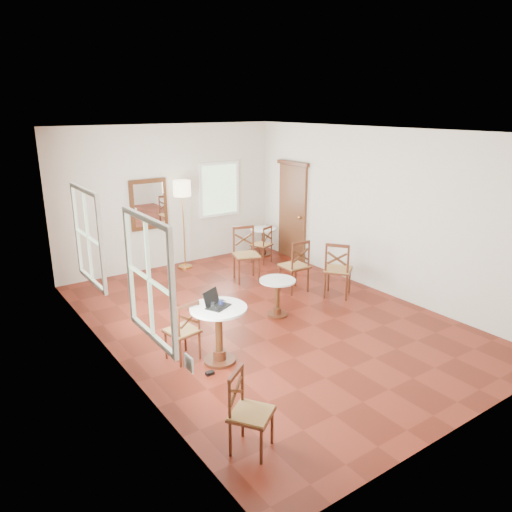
{
  "coord_description": "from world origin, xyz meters",
  "views": [
    {
      "loc": [
        -4.36,
        -5.95,
        3.36
      ],
      "look_at": [
        0.0,
        0.3,
        1.0
      ],
      "focal_mm": 34.25,
      "sensor_mm": 36.0,
      "label": 1
    }
  ],
  "objects_px": {
    "cafe_table_near": "(219,328)",
    "navy_mug": "(221,303)",
    "chair_back_b": "(246,254)",
    "mouse": "(219,309)",
    "laptop": "(215,303)",
    "cafe_table_mid": "(277,293)",
    "chair_mid_b": "(338,269)",
    "chair_near_a": "(183,331)",
    "power_adapter": "(210,373)",
    "cafe_table_back": "(263,239)",
    "chair_near_b": "(249,412)",
    "floor_lamp": "(182,194)",
    "chair_back_a": "(262,244)",
    "water_glass": "(213,306)",
    "chair_mid_a": "(295,266)"
  },
  "relations": [
    {
      "from": "cafe_table_near",
      "to": "navy_mug",
      "type": "bearing_deg",
      "value": 20.26
    },
    {
      "from": "chair_back_b",
      "to": "mouse",
      "type": "distance_m",
      "value": 3.41
    },
    {
      "from": "chair_back_b",
      "to": "laptop",
      "type": "bearing_deg",
      "value": -112.13
    },
    {
      "from": "cafe_table_mid",
      "to": "laptop",
      "type": "xyz_separation_m",
      "value": [
        -1.6,
        -0.74,
        0.47
      ]
    },
    {
      "from": "chair_mid_b",
      "to": "cafe_table_mid",
      "type": "bearing_deg",
      "value": 55.24
    },
    {
      "from": "chair_near_a",
      "to": "chair_back_b",
      "type": "relative_size",
      "value": 0.81
    },
    {
      "from": "chair_back_b",
      "to": "navy_mug",
      "type": "relative_size",
      "value": 10.53
    },
    {
      "from": "power_adapter",
      "to": "cafe_table_back",
      "type": "bearing_deg",
      "value": 46.88
    },
    {
      "from": "cafe_table_mid",
      "to": "navy_mug",
      "type": "xyz_separation_m",
      "value": [
        -1.52,
        -0.76,
        0.46
      ]
    },
    {
      "from": "chair_near_a",
      "to": "laptop",
      "type": "relative_size",
      "value": 2.26
    },
    {
      "from": "chair_back_b",
      "to": "mouse",
      "type": "xyz_separation_m",
      "value": [
        -2.17,
        -2.62,
        0.29
      ]
    },
    {
      "from": "chair_near_b",
      "to": "chair_near_a",
      "type": "bearing_deg",
      "value": 47.11
    },
    {
      "from": "mouse",
      "to": "cafe_table_back",
      "type": "bearing_deg",
      "value": 62.5
    },
    {
      "from": "chair_near_b",
      "to": "floor_lamp",
      "type": "distance_m",
      "value": 6.14
    },
    {
      "from": "navy_mug",
      "to": "power_adapter",
      "type": "xyz_separation_m",
      "value": [
        -0.34,
        -0.24,
        -0.83
      ]
    },
    {
      "from": "cafe_table_back",
      "to": "chair_mid_b",
      "type": "bearing_deg",
      "value": -97.79
    },
    {
      "from": "chair_near_b",
      "to": "chair_back_a",
      "type": "bearing_deg",
      "value": 18.56
    },
    {
      "from": "cafe_table_mid",
      "to": "chair_back_a",
      "type": "distance_m",
      "value": 2.88
    },
    {
      "from": "chair_near_a",
      "to": "navy_mug",
      "type": "height_order",
      "value": "navy_mug"
    },
    {
      "from": "chair_near_b",
      "to": "chair_mid_b",
      "type": "distance_m",
      "value": 4.45
    },
    {
      "from": "water_glass",
      "to": "power_adapter",
      "type": "bearing_deg",
      "value": -133.19
    },
    {
      "from": "cafe_table_near",
      "to": "power_adapter",
      "type": "height_order",
      "value": "cafe_table_near"
    },
    {
      "from": "chair_back_a",
      "to": "mouse",
      "type": "xyz_separation_m",
      "value": [
        -3.09,
        -3.34,
        0.41
      ]
    },
    {
      "from": "chair_near_a",
      "to": "chair_mid_b",
      "type": "relative_size",
      "value": 0.84
    },
    {
      "from": "cafe_table_back",
      "to": "chair_mid_b",
      "type": "distance_m",
      "value": 2.89
    },
    {
      "from": "cafe_table_back",
      "to": "water_glass",
      "type": "distance_m",
      "value": 5.11
    },
    {
      "from": "chair_mid_a",
      "to": "navy_mug",
      "type": "height_order",
      "value": "chair_mid_a"
    },
    {
      "from": "cafe_table_near",
      "to": "chair_near_b",
      "type": "distance_m",
      "value": 1.82
    },
    {
      "from": "cafe_table_back",
      "to": "water_glass",
      "type": "relative_size",
      "value": 6.74
    },
    {
      "from": "chair_near_a",
      "to": "cafe_table_near",
      "type": "bearing_deg",
      "value": 127.14
    },
    {
      "from": "floor_lamp",
      "to": "mouse",
      "type": "height_order",
      "value": "floor_lamp"
    },
    {
      "from": "cafe_table_mid",
      "to": "chair_near_b",
      "type": "xyz_separation_m",
      "value": [
        -2.24,
        -2.48,
        0.04
      ]
    },
    {
      "from": "chair_back_a",
      "to": "chair_back_b",
      "type": "xyz_separation_m",
      "value": [
        -0.92,
        -0.72,
        0.12
      ]
    },
    {
      "from": "cafe_table_near",
      "to": "chair_mid_b",
      "type": "bearing_deg",
      "value": 15.68
    },
    {
      "from": "chair_near_b",
      "to": "chair_mid_a",
      "type": "distance_m",
      "value": 4.5
    },
    {
      "from": "chair_mid_a",
      "to": "mouse",
      "type": "relative_size",
      "value": 11.86
    },
    {
      "from": "chair_near_b",
      "to": "power_adapter",
      "type": "relative_size",
      "value": 7.89
    },
    {
      "from": "chair_mid_b",
      "to": "power_adapter",
      "type": "relative_size",
      "value": 9.44
    },
    {
      "from": "chair_near_b",
      "to": "chair_back_b",
      "type": "height_order",
      "value": "chair_back_b"
    },
    {
      "from": "navy_mug",
      "to": "power_adapter",
      "type": "distance_m",
      "value": 0.93
    },
    {
      "from": "cafe_table_near",
      "to": "chair_back_a",
      "type": "xyz_separation_m",
      "value": [
        3.05,
        3.26,
        -0.08
      ]
    },
    {
      "from": "chair_back_b",
      "to": "chair_mid_a",
      "type": "bearing_deg",
      "value": -50.99
    },
    {
      "from": "chair_mid_a",
      "to": "chair_mid_b",
      "type": "relative_size",
      "value": 0.97
    },
    {
      "from": "chair_mid_b",
      "to": "chair_back_a",
      "type": "relative_size",
      "value": 1.24
    },
    {
      "from": "chair_near_b",
      "to": "water_glass",
      "type": "relative_size",
      "value": 9.08
    },
    {
      "from": "chair_back_a",
      "to": "mouse",
      "type": "bearing_deg",
      "value": 26.45
    },
    {
      "from": "cafe_table_back",
      "to": "water_glass",
      "type": "xyz_separation_m",
      "value": [
        -3.48,
        -3.72,
        0.46
      ]
    },
    {
      "from": "chair_near_b",
      "to": "chair_mid_b",
      "type": "xyz_separation_m",
      "value": [
        3.66,
        2.54,
        0.09
      ]
    },
    {
      "from": "cafe_table_near",
      "to": "cafe_table_mid",
      "type": "xyz_separation_m",
      "value": [
        1.58,
        0.78,
        -0.11
      ]
    },
    {
      "from": "cafe_table_mid",
      "to": "mouse",
      "type": "xyz_separation_m",
      "value": [
        -1.62,
        -0.86,
        0.43
      ]
    }
  ]
}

